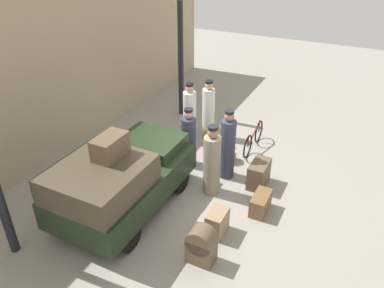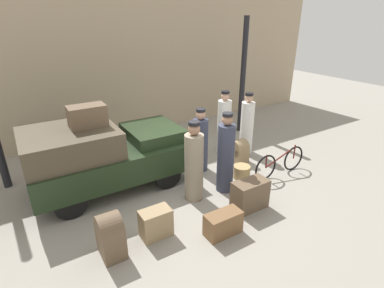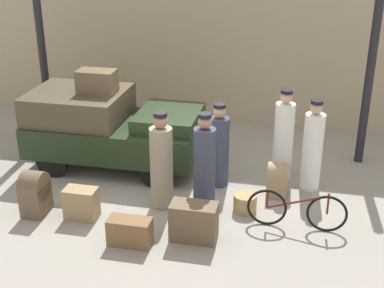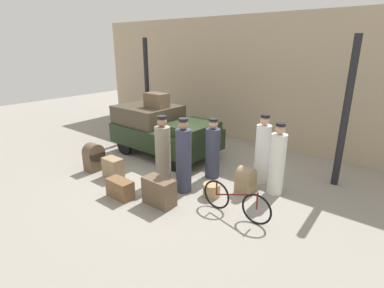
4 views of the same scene
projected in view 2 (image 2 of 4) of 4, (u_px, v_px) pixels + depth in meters
ground_plane at (189, 185)px, 7.22m from camera, size 30.00×30.00×0.00m
station_building_facade at (123, 67)px, 9.50m from camera, size 16.00×0.15×4.50m
canopy_pillar_right at (243, 77)px, 9.86m from camera, size 0.18×0.18×3.75m
truck at (102, 154)px, 6.82m from camera, size 3.49×1.85×1.56m
bicycle at (280, 163)px, 7.54m from camera, size 1.66×0.04×0.71m
wicker_basket at (242, 172)px, 7.48m from camera, size 0.42×0.42×0.32m
porter_lifting_near_truck at (224, 125)px, 8.63m from camera, size 0.39×0.39×1.84m
porter_standing_middle at (200, 143)px, 7.65m from camera, size 0.39×0.39×1.66m
porter_with_bicycle at (247, 126)px, 8.64m from camera, size 0.38×0.38×1.78m
porter_carrying_trunk at (194, 165)px, 6.39m from camera, size 0.41×0.41×1.80m
conductor_in_dark_uniform at (226, 156)px, 6.70m from camera, size 0.38×0.38×1.87m
trunk_barrel_dark at (110, 235)px, 4.98m from camera, size 0.38×0.53×0.81m
suitcase_tan_flat at (223, 224)px, 5.53m from camera, size 0.70×0.34×0.45m
trunk_umber_medium at (239, 151)px, 8.23m from camera, size 0.38×0.46×0.65m
suitcase_small_leather at (156, 223)px, 5.46m from camera, size 0.57×0.34×0.55m
trunk_wicker_pale at (250, 195)px, 6.24m from camera, size 0.76×0.40×0.64m
trunk_on_truck_roof at (87, 116)px, 6.35m from camera, size 0.77×0.46×0.46m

